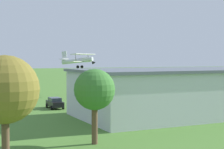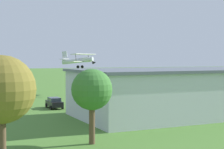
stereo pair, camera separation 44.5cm
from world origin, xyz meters
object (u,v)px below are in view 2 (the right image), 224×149
(hangar, at_px, (208,90))
(car_black, at_px, (54,103))
(car_red, at_px, (9,105))
(tree_at_field_edge, at_px, (92,90))
(biplane, at_px, (79,60))
(tree_behind_hangar_right, at_px, (2,90))

(hangar, xyz_separation_m, car_black, (18.75, -12.65, -2.24))
(hangar, xyz_separation_m, car_red, (25.36, -12.55, -2.25))
(hangar, relative_size, tree_at_field_edge, 5.71)
(tree_at_field_edge, bearing_deg, hangar, -151.81)
(hangar, bearing_deg, tree_at_field_edge, 28.19)
(hangar, xyz_separation_m, biplane, (9.05, -30.44, 4.16))
(car_red, xyz_separation_m, tree_at_field_edge, (-3.98, 24.01, 3.92))
(tree_at_field_edge, bearing_deg, car_black, -96.23)
(biplane, relative_size, car_black, 1.88)
(car_red, distance_m, tree_at_field_edge, 24.65)
(car_red, bearing_deg, hangar, 153.67)
(biplane, xyz_separation_m, car_red, (16.32, 17.89, -6.41))
(tree_behind_hangar_right, bearing_deg, hangar, -155.39)
(biplane, relative_size, car_red, 1.81)
(biplane, bearing_deg, hangar, 106.55)
(car_red, relative_size, tree_behind_hangar_right, 0.57)
(biplane, height_order, tree_at_field_edge, biplane)
(car_black, distance_m, car_red, 6.62)
(hangar, distance_m, car_black, 22.73)
(car_red, xyz_separation_m, tree_behind_hangar_right, (3.88, 25.95, 4.37))
(tree_behind_hangar_right, bearing_deg, car_black, -111.95)
(car_black, bearing_deg, car_red, 0.85)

